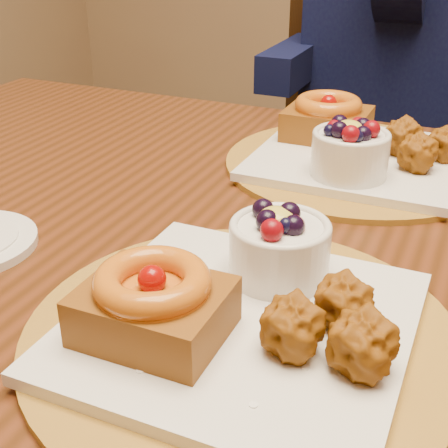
{
  "coord_description": "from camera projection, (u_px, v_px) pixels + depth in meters",
  "views": [
    {
      "loc": [
        0.13,
        -0.72,
        1.09
      ],
      "look_at": [
        -0.07,
        -0.26,
        0.83
      ],
      "focal_mm": 50.0,
      "sensor_mm": 36.0,
      "label": 1
    }
  ],
  "objects": [
    {
      "name": "place_setting_near",
      "position": [
        241.0,
        306.0,
        0.54
      ],
      "size": [
        0.38,
        0.38,
        0.09
      ],
      "color": "brown",
      "rests_on": "dining_table"
    },
    {
      "name": "diner",
      "position": [
        408.0,
        3.0,
        1.37
      ],
      "size": [
        0.52,
        0.5,
        0.85
      ],
      "rotation": [
        0.0,
        0.0,
        -0.09
      ],
      "color": "black",
      "rests_on": "ground"
    },
    {
      "name": "chair_far",
      "position": [
        372.0,
        145.0,
        1.57
      ],
      "size": [
        0.56,
        0.56,
        1.01
      ],
      "rotation": [
        0.0,
        0.0,
        0.17
      ],
      "color": "black",
      "rests_on": "ground"
    },
    {
      "name": "place_setting_far",
      "position": [
        355.0,
        148.0,
        0.89
      ],
      "size": [
        0.38,
        0.38,
        0.09
      ],
      "color": "brown",
      "rests_on": "dining_table"
    },
    {
      "name": "dining_table",
      "position": [
        309.0,
        287.0,
        0.76
      ],
      "size": [
        1.6,
        0.9,
        0.76
      ],
      "color": "#3A1D0A",
      "rests_on": "ground"
    }
  ]
}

